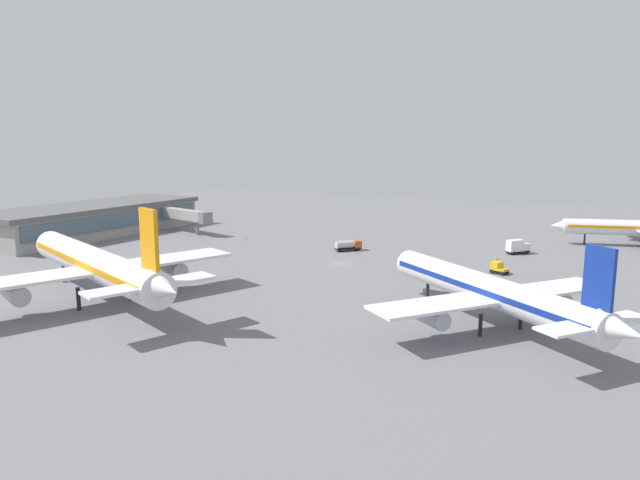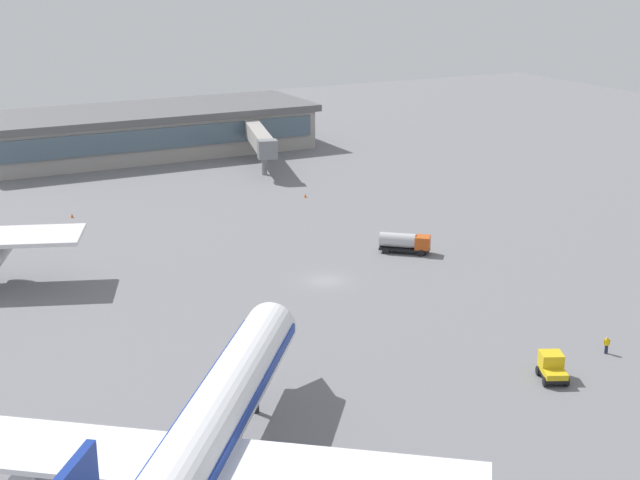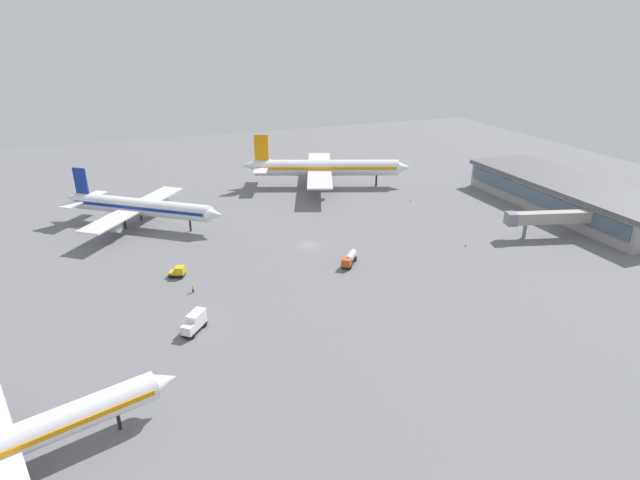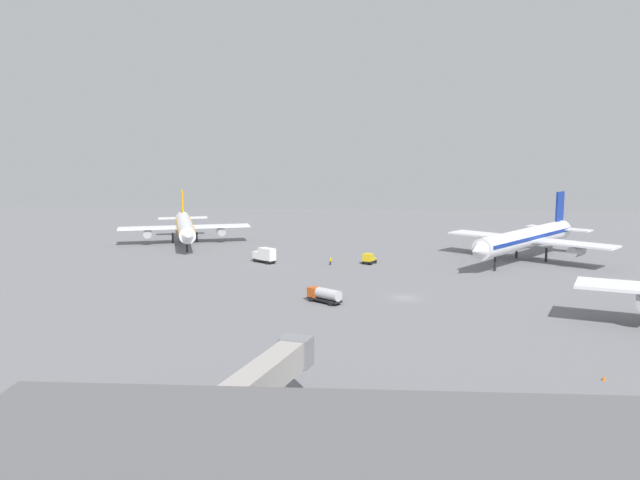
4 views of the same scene
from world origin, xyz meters
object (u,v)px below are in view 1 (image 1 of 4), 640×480
object	(u,v)px
airplane_taxiing	(489,291)
airplane_at_gate	(96,264)
ground_crew_worker	(497,261)
safety_cone_mid_apron	(246,239)
fuel_truck	(348,245)
baggage_tug	(498,268)
catering_truck	(517,247)
safety_cone_near_gate	(133,261)

from	to	relation	value
airplane_taxiing	airplane_at_gate	bearing A→B (deg)	53.20
airplane_taxiing	ground_crew_worker	distance (m)	43.34
airplane_taxiing	safety_cone_mid_apron	size ratio (longest dim) A/B	66.25
fuel_truck	baggage_tug	size ratio (longest dim) A/B	1.64
catering_truck	safety_cone_near_gate	xyz separation A→B (m)	(48.81, -71.01, -1.40)
baggage_tug	safety_cone_near_gate	size ratio (longest dim) A/B	6.17
baggage_tug	ground_crew_worker	size ratio (longest dim) A/B	2.22
catering_truck	ground_crew_worker	world-z (taller)	catering_truck
airplane_at_gate	safety_cone_near_gate	bearing A→B (deg)	-33.26
fuel_truck	airplane_at_gate	bearing A→B (deg)	-156.89
airplane_at_gate	ground_crew_worker	world-z (taller)	airplane_at_gate
ground_crew_worker	baggage_tug	bearing A→B (deg)	-41.48
fuel_truck	catering_truck	size ratio (longest dim) A/B	1.10
airplane_taxiing	ground_crew_worker	bearing A→B (deg)	-43.20
ground_crew_worker	airplane_taxiing	bearing A→B (deg)	-44.60
fuel_truck	catering_truck	bearing A→B (deg)	-27.65
fuel_truck	safety_cone_near_gate	xyz separation A→B (m)	(33.69, -35.05, -1.09)
safety_cone_near_gate	airplane_taxiing	bearing A→B (deg)	83.96
fuel_truck	baggage_tug	xyz separation A→B (m)	(7.40, 36.05, -0.23)
fuel_truck	safety_cone_near_gate	distance (m)	48.63
airplane_taxiing	fuel_truck	world-z (taller)	airplane_taxiing
airplane_at_gate	safety_cone_near_gate	world-z (taller)	airplane_at_gate
airplane_at_gate	baggage_tug	xyz separation A→B (m)	(-50.84, 53.23, -4.99)
safety_cone_near_gate	safety_cone_mid_apron	world-z (taller)	same
airplane_at_gate	safety_cone_near_gate	distance (m)	30.91
fuel_truck	ground_crew_worker	size ratio (longest dim) A/B	3.63
safety_cone_near_gate	baggage_tug	bearing A→B (deg)	110.30
baggage_tug	catering_truck	xyz separation A→B (m)	(-22.52, -0.09, 0.54)
baggage_tug	catering_truck	world-z (taller)	catering_truck
fuel_truck	safety_cone_mid_apron	world-z (taller)	fuel_truck
airplane_taxiing	safety_cone_near_gate	xyz separation A→B (m)	(-8.08, -76.29, -4.91)
catering_truck	airplane_taxiing	bearing A→B (deg)	-135.10
baggage_tug	ground_crew_worker	bearing A→B (deg)	-52.45
airplane_at_gate	baggage_tug	world-z (taller)	airplane_at_gate
airplane_taxiing	safety_cone_mid_apron	world-z (taller)	airplane_taxiing
airplane_at_gate	fuel_truck	xyz separation A→B (m)	(-58.24, 17.18, -4.76)
safety_cone_near_gate	airplane_at_gate	bearing A→B (deg)	36.04
baggage_tug	ground_crew_worker	xyz separation A→B (m)	(-8.18, -1.81, -0.31)
catering_truck	ground_crew_worker	size ratio (longest dim) A/B	3.31
catering_truck	baggage_tug	bearing A→B (deg)	-140.18
airplane_taxiing	catering_truck	world-z (taller)	airplane_taxiing
airplane_taxiing	ground_crew_worker	size ratio (longest dim) A/B	23.80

